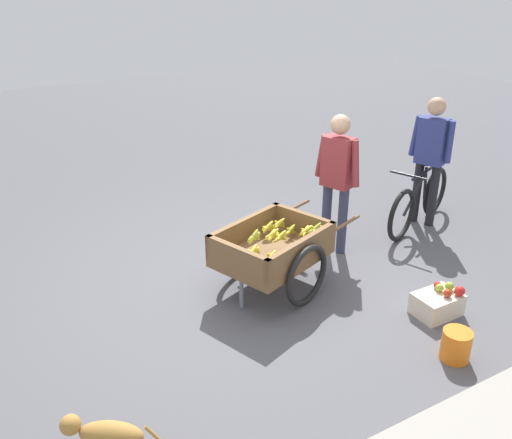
% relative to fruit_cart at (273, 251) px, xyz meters
% --- Properties ---
extents(ground_plane, '(24.00, 24.00, 0.00)m').
position_rel_fruit_cart_xyz_m(ground_plane, '(0.17, -0.27, -0.44)').
color(ground_plane, '#56565B').
extents(fruit_cart, '(1.81, 1.27, 0.72)m').
position_rel_fruit_cart_xyz_m(fruit_cart, '(0.00, 0.00, 0.00)').
color(fruit_cart, brown).
rests_on(fruit_cart, ground).
extents(vendor_person, '(0.30, 0.58, 1.63)m').
position_rel_fruit_cart_xyz_m(vendor_person, '(-1.07, -0.39, 0.54)').
color(vendor_person, '#333851').
rests_on(vendor_person, ground).
extents(bicycle, '(1.57, 0.71, 0.85)m').
position_rel_fruit_cart_xyz_m(bicycle, '(-2.40, -0.36, -0.09)').
color(bicycle, black).
rests_on(bicycle, ground).
extents(cyclist_person, '(0.31, 0.52, 1.65)m').
position_rel_fruit_cart_xyz_m(cyclist_person, '(-2.54, -0.42, 0.55)').
color(cyclist_person, black).
rests_on(cyclist_person, ground).
extents(dog, '(0.57, 0.43, 0.40)m').
position_rel_fruit_cart_xyz_m(dog, '(2.13, 1.38, -0.17)').
color(dog, '#AD7A38').
rests_on(dog, ground).
extents(plastic_bucket, '(0.25, 0.25, 0.28)m').
position_rel_fruit_cart_xyz_m(plastic_bucket, '(-0.76, 1.75, -0.30)').
color(plastic_bucket, orange).
rests_on(plastic_bucket, ground).
extents(apple_crate, '(0.44, 0.32, 0.32)m').
position_rel_fruit_cart_xyz_m(apple_crate, '(-1.14, 1.19, -0.31)').
color(apple_crate, beige).
rests_on(apple_crate, ground).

